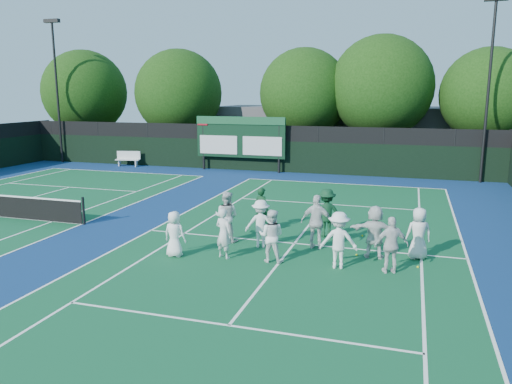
% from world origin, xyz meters
% --- Properties ---
extents(ground, '(120.00, 120.00, 0.00)m').
position_xyz_m(ground, '(0.00, 0.00, 0.00)').
color(ground, '#18370F').
rests_on(ground, ground).
extents(court_apron, '(34.00, 32.00, 0.01)m').
position_xyz_m(court_apron, '(-6.00, 1.00, 0.00)').
color(court_apron, navy).
rests_on(court_apron, ground).
extents(near_court, '(11.05, 23.85, 0.01)m').
position_xyz_m(near_court, '(0.00, 1.00, 0.01)').
color(near_court, '#11532E').
rests_on(near_court, ground).
extents(back_fence, '(34.00, 0.08, 3.00)m').
position_xyz_m(back_fence, '(-6.00, 16.00, 1.36)').
color(back_fence, black).
rests_on(back_fence, ground).
extents(scoreboard, '(6.00, 0.21, 3.55)m').
position_xyz_m(scoreboard, '(-7.01, 15.59, 2.19)').
color(scoreboard, black).
rests_on(scoreboard, ground).
extents(clubhouse, '(18.00, 6.00, 4.00)m').
position_xyz_m(clubhouse, '(-2.00, 24.00, 2.00)').
color(clubhouse, '#525256').
rests_on(clubhouse, ground).
extents(light_pole_left, '(1.20, 0.30, 10.12)m').
position_xyz_m(light_pole_left, '(-21.00, 15.70, 6.30)').
color(light_pole_left, black).
rests_on(light_pole_left, ground).
extents(light_pole_right, '(1.20, 0.30, 10.12)m').
position_xyz_m(light_pole_right, '(7.50, 15.70, 6.30)').
color(light_pole_right, black).
rests_on(light_pole_right, ground).
extents(bench, '(1.72, 0.78, 1.05)m').
position_xyz_m(bench, '(-15.24, 15.38, 0.57)').
color(bench, silver).
rests_on(bench, ground).
extents(tree_a, '(6.58, 6.58, 8.38)m').
position_xyz_m(tree_a, '(-21.29, 19.58, 4.92)').
color(tree_a, black).
rests_on(tree_a, ground).
extents(tree_b, '(6.47, 6.47, 8.25)m').
position_xyz_m(tree_b, '(-13.07, 19.58, 4.84)').
color(tree_b, black).
rests_on(tree_b, ground).
extents(tree_c, '(6.15, 6.15, 8.11)m').
position_xyz_m(tree_c, '(-3.51, 19.58, 4.87)').
color(tree_c, black).
rests_on(tree_c, ground).
extents(tree_d, '(6.74, 6.74, 8.80)m').
position_xyz_m(tree_d, '(1.66, 19.58, 5.26)').
color(tree_d, black).
rests_on(tree_d, ground).
extents(tree_e, '(5.83, 5.83, 7.85)m').
position_xyz_m(tree_e, '(8.14, 19.58, 4.78)').
color(tree_e, black).
rests_on(tree_e, ground).
extents(tennis_ball_0, '(0.07, 0.07, 0.07)m').
position_xyz_m(tennis_ball_0, '(-1.13, 1.04, 0.03)').
color(tennis_ball_0, '#CFDA19').
rests_on(tennis_ball_0, ground).
extents(tennis_ball_1, '(0.07, 0.07, 0.07)m').
position_xyz_m(tennis_ball_1, '(1.23, 1.76, 0.03)').
color(tennis_ball_1, '#CFDA19').
rests_on(tennis_ball_1, ground).
extents(tennis_ball_2, '(0.07, 0.07, 0.07)m').
position_xyz_m(tennis_ball_2, '(2.17, 0.32, 0.03)').
color(tennis_ball_2, '#CFDA19').
rests_on(tennis_ball_2, ground).
extents(tennis_ball_4, '(0.07, 0.07, 0.07)m').
position_xyz_m(tennis_ball_4, '(2.13, 2.55, 0.03)').
color(tennis_ball_4, '#CFDA19').
rests_on(tennis_ball_4, ground).
extents(tennis_ball_5, '(0.07, 0.07, 0.07)m').
position_xyz_m(tennis_ball_5, '(4.01, -0.26, 0.03)').
color(tennis_ball_5, '#CFDA19').
rests_on(tennis_ball_5, ground).
extents(player_front_0, '(0.73, 0.50, 1.46)m').
position_xyz_m(player_front_0, '(-3.28, -1.43, 0.73)').
color(player_front_0, white).
rests_on(player_front_0, ground).
extents(player_front_1, '(0.67, 0.55, 1.58)m').
position_xyz_m(player_front_1, '(-1.77, -1.11, 0.79)').
color(player_front_1, silver).
rests_on(player_front_1, ground).
extents(player_front_2, '(0.80, 0.63, 1.63)m').
position_xyz_m(player_front_2, '(-0.26, -1.01, 0.82)').
color(player_front_2, white).
rests_on(player_front_2, ground).
extents(player_front_3, '(1.17, 0.77, 1.69)m').
position_xyz_m(player_front_3, '(1.76, -0.95, 0.85)').
color(player_front_3, white).
rests_on(player_front_3, ground).
extents(player_front_4, '(1.05, 0.69, 1.65)m').
position_xyz_m(player_front_4, '(3.24, -0.92, 0.83)').
color(player_front_4, silver).
rests_on(player_front_4, ground).
extents(player_back_0, '(0.90, 0.72, 1.76)m').
position_xyz_m(player_back_0, '(-2.31, 0.59, 0.88)').
color(player_back_0, silver).
rests_on(player_back_0, ground).
extents(player_back_1, '(1.15, 0.83, 1.61)m').
position_xyz_m(player_back_1, '(-0.99, 0.31, 0.80)').
color(player_back_1, white).
rests_on(player_back_1, ground).
extents(player_back_2, '(1.08, 0.48, 1.81)m').
position_xyz_m(player_back_2, '(0.81, 0.70, 0.90)').
color(player_back_2, silver).
rests_on(player_back_2, ground).
extents(player_back_3, '(1.57, 0.54, 1.68)m').
position_xyz_m(player_back_3, '(2.69, 0.31, 0.84)').
color(player_back_3, silver).
rests_on(player_back_3, ground).
extents(player_back_4, '(0.92, 0.75, 1.63)m').
position_xyz_m(player_back_4, '(3.99, 0.61, 0.81)').
color(player_back_4, white).
rests_on(player_back_4, ground).
extents(coach_left, '(0.70, 0.59, 1.63)m').
position_xyz_m(coach_left, '(-1.58, 2.35, 0.81)').
color(coach_left, '#0E361B').
rests_on(coach_left, ground).
extents(coach_right, '(1.29, 1.05, 1.75)m').
position_xyz_m(coach_right, '(0.88, 2.15, 0.87)').
color(coach_right, '#0F391F').
rests_on(coach_right, ground).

